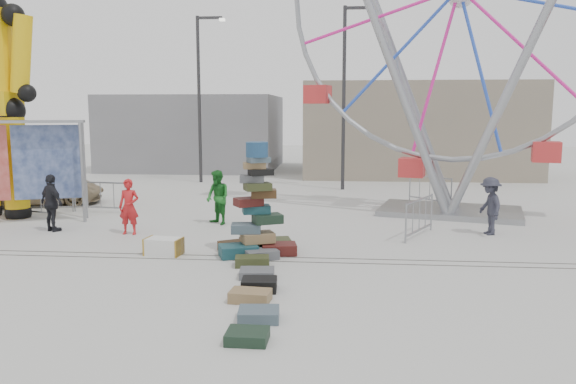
# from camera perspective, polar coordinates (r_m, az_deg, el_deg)

# --- Properties ---
(ground) EXTENTS (90.00, 90.00, 0.00)m
(ground) POSITION_cam_1_polar(r_m,az_deg,el_deg) (12.97, -7.58, -7.57)
(ground) COLOR #9E9E99
(ground) RESTS_ON ground
(track_line_near) EXTENTS (40.00, 0.04, 0.01)m
(track_line_near) POSITION_cam_1_polar(r_m,az_deg,el_deg) (13.53, -7.02, -6.87)
(track_line_near) COLOR #47443F
(track_line_near) RESTS_ON ground
(track_line_far) EXTENTS (40.00, 0.04, 0.01)m
(track_line_far) POSITION_cam_1_polar(r_m,az_deg,el_deg) (13.91, -6.67, -6.45)
(track_line_far) COLOR #47443F
(track_line_far) RESTS_ON ground
(building_right) EXTENTS (12.00, 8.00, 5.00)m
(building_right) POSITION_cam_1_polar(r_m,az_deg,el_deg) (32.45, 12.66, 6.27)
(building_right) COLOR gray
(building_right) RESTS_ON ground
(building_left) EXTENTS (10.00, 8.00, 4.40)m
(building_left) POSITION_cam_1_polar(r_m,az_deg,el_deg) (35.30, -9.34, 6.02)
(building_left) COLOR gray
(building_left) RESTS_ON ground
(lamp_post_right) EXTENTS (1.41, 0.25, 8.00)m
(lamp_post_right) POSITION_cam_1_polar(r_m,az_deg,el_deg) (25.18, 5.92, 10.41)
(lamp_post_right) COLOR #2D2D30
(lamp_post_right) RESTS_ON ground
(lamp_post_left) EXTENTS (1.41, 0.25, 8.00)m
(lamp_post_left) POSITION_cam_1_polar(r_m,az_deg,el_deg) (28.00, -8.85, 10.14)
(lamp_post_left) COLOR #2D2D30
(lamp_post_left) RESTS_ON ground
(suitcase_tower) EXTENTS (2.09, 1.80, 2.78)m
(suitcase_tower) POSITION_cam_1_polar(r_m,az_deg,el_deg) (13.92, -3.20, -3.13)
(suitcase_tower) COLOR #19454D
(suitcase_tower) RESTS_ON ground
(ferris_wheel) EXTENTS (11.07, 3.90, 13.23)m
(ferris_wheel) POSITION_cam_1_polar(r_m,az_deg,el_deg) (20.06, 16.89, 16.49)
(ferris_wheel) COLOR gray
(ferris_wheel) RESTS_ON ground
(banner_scaffold) EXTENTS (4.44, 2.25, 3.23)m
(banner_scaffold) POSITION_cam_1_polar(r_m,az_deg,el_deg) (19.42, -26.47, 4.17)
(banner_scaffold) COLOR gray
(banner_scaffold) RESTS_ON ground
(steamer_trunk) EXTENTS (0.94, 0.62, 0.41)m
(steamer_trunk) POSITION_cam_1_polar(r_m,az_deg,el_deg) (14.23, -12.51, -5.42)
(steamer_trunk) COLOR silver
(steamer_trunk) RESTS_ON ground
(row_case_0) EXTENTS (0.83, 0.56, 0.23)m
(row_case_0) POSITION_cam_1_polar(r_m,az_deg,el_deg) (12.95, -3.66, -7.03)
(row_case_0) COLOR #363D1E
(row_case_0) RESTS_ON ground
(row_case_1) EXTENTS (0.78, 0.63, 0.17)m
(row_case_1) POSITION_cam_1_polar(r_m,az_deg,el_deg) (12.11, -3.17, -8.24)
(row_case_1) COLOR #5A5C61
(row_case_1) RESTS_ON ground
(row_case_2) EXTENTS (0.73, 0.58, 0.24)m
(row_case_2) POSITION_cam_1_polar(r_m,az_deg,el_deg) (11.24, -2.93, -9.36)
(row_case_2) COLOR black
(row_case_2) RESTS_ON ground
(row_case_3) EXTENTS (0.79, 0.55, 0.21)m
(row_case_3) POSITION_cam_1_polar(r_m,az_deg,el_deg) (10.65, -3.86, -10.48)
(row_case_3) COLOR olive
(row_case_3) RESTS_ON ground
(row_case_4) EXTENTS (0.73, 0.60, 0.20)m
(row_case_4) POSITION_cam_1_polar(r_m,az_deg,el_deg) (9.75, -2.99, -12.33)
(row_case_4) COLOR #485B67
(row_case_4) RESTS_ON ground
(row_case_5) EXTENTS (0.65, 0.55, 0.18)m
(row_case_5) POSITION_cam_1_polar(r_m,az_deg,el_deg) (8.93, -4.16, -14.40)
(row_case_5) COLOR #192E20
(row_case_5) RESTS_ON ground
(barricade_dummy_a) EXTENTS (1.98, 0.49, 1.10)m
(barricade_dummy_a) POSITION_cam_1_polar(r_m,az_deg,el_deg) (21.33, -23.64, -0.44)
(barricade_dummy_a) COLOR gray
(barricade_dummy_a) RESTS_ON ground
(barricade_dummy_b) EXTENTS (1.97, 0.56, 1.10)m
(barricade_dummy_b) POSITION_cam_1_polar(r_m,az_deg,el_deg) (20.67, -24.84, -0.77)
(barricade_dummy_b) COLOR gray
(barricade_dummy_b) RESTS_ON ground
(barricade_dummy_c) EXTENTS (2.00, 0.31, 1.10)m
(barricade_dummy_c) POSITION_cam_1_polar(r_m,az_deg,el_deg) (20.59, -18.50, -0.46)
(barricade_dummy_c) COLOR gray
(barricade_dummy_c) RESTS_ON ground
(barricade_wheel_front) EXTENTS (1.04, 1.81, 1.10)m
(barricade_wheel_front) POSITION_cam_1_polar(r_m,az_deg,el_deg) (16.23, 13.20, -2.51)
(barricade_wheel_front) COLOR gray
(barricade_wheel_front) RESTS_ON ground
(barricade_wheel_back) EXTENTS (1.38, 1.58, 1.10)m
(barricade_wheel_back) POSITION_cam_1_polar(r_m,az_deg,el_deg) (21.90, 14.21, 0.21)
(barricade_wheel_back) COLOR gray
(barricade_wheel_back) RESTS_ON ground
(pedestrian_red) EXTENTS (0.58, 0.38, 1.60)m
(pedestrian_red) POSITION_cam_1_polar(r_m,az_deg,el_deg) (16.68, -15.85, -1.45)
(pedestrian_red) COLOR red
(pedestrian_red) RESTS_ON ground
(pedestrian_green) EXTENTS (1.04, 1.03, 1.70)m
(pedestrian_green) POSITION_cam_1_polar(r_m,az_deg,el_deg) (17.58, -7.15, -0.55)
(pedestrian_green) COLOR #196720
(pedestrian_green) RESTS_ON ground
(pedestrian_black) EXTENTS (1.06, 0.86, 1.69)m
(pedestrian_black) POSITION_cam_1_polar(r_m,az_deg,el_deg) (17.81, -22.87, -1.03)
(pedestrian_black) COLOR black
(pedestrian_black) RESTS_ON ground
(pedestrian_grey) EXTENTS (0.79, 1.16, 1.66)m
(pedestrian_grey) POSITION_cam_1_polar(r_m,az_deg,el_deg) (17.01, 19.83, -1.34)
(pedestrian_grey) COLOR #272835
(pedestrian_grey) RESTS_ON ground
(parked_suv) EXTENTS (4.88, 3.39, 1.24)m
(parked_suv) POSITION_cam_1_polar(r_m,az_deg,el_deg) (23.08, -23.76, 0.34)
(parked_suv) COLOR #8F7C5C
(parked_suv) RESTS_ON ground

